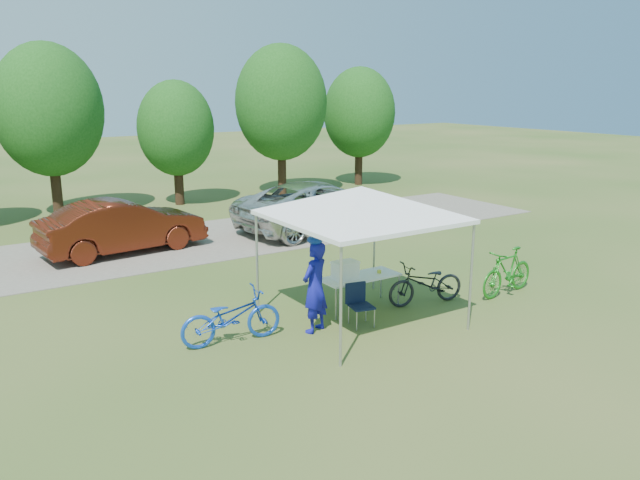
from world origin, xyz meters
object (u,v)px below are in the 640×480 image
object	(u,v)px
folding_chair	(359,301)
bike_dark	(426,283)
folding_table	(360,278)
cyclist	(315,287)
cooler	(345,270)
bike_green	(507,272)
bike_blue	(231,317)
sedan	(123,226)
minivan	(319,205)

from	to	relation	value
folding_chair	bike_dark	xyz separation A→B (m)	(1.92, 0.17, -0.02)
folding_table	cyclist	size ratio (longest dim) A/B	0.97
cyclist	bike_dark	world-z (taller)	cyclist
bike_dark	cooler	bearing A→B (deg)	-97.56
folding_table	bike_green	distance (m)	3.49
bike_green	bike_dark	size ratio (longest dim) A/B	0.99
bike_blue	bike_green	xyz separation A→B (m)	(6.38, -0.86, 0.04)
sedan	bike_dark	bearing A→B (deg)	-157.68
cyclist	bike_blue	world-z (taller)	cyclist
folding_table	bike_dark	bearing A→B (deg)	-23.04
sedan	cooler	bearing A→B (deg)	-166.98
cyclist	minivan	size ratio (longest dim) A/B	0.31
cooler	cyclist	bearing A→B (deg)	-152.43
cooler	bike_green	distance (m)	3.87
cyclist	bike_blue	distance (m)	1.67
bike_blue	bike_dark	world-z (taller)	bike_blue
cyclist	folding_table	bearing A→B (deg)	177.53
folding_table	folding_chair	bearing A→B (deg)	-127.54
folding_chair	cyclist	bearing A→B (deg)	-179.42
bike_green	bike_dark	distance (m)	2.04
folding_table	bike_dark	size ratio (longest dim) A/B	0.97
folding_chair	cyclist	world-z (taller)	cyclist
cooler	bike_green	bearing A→B (deg)	-16.15
bike_green	sedan	world-z (taller)	sedan
cooler	sedan	size ratio (longest dim) A/B	0.11
cooler	bike_blue	distance (m)	2.72
folding_chair	bike_blue	distance (m)	2.55
minivan	sedan	distance (m)	6.22
folding_table	cooler	size ratio (longest dim) A/B	3.31
bike_green	sedan	xyz separation A→B (m)	(-6.24, 8.32, 0.24)
bike_green	minivan	size ratio (longest dim) A/B	0.31
bike_green	minivan	world-z (taller)	minivan
bike_dark	sedan	xyz separation A→B (m)	(-4.26, 7.82, 0.30)
folding_table	bike_blue	xyz separation A→B (m)	(-3.06, -0.22, -0.17)
folding_table	cooler	world-z (taller)	cooler
bike_dark	minivan	xyz separation A→B (m)	(1.93, 7.26, 0.34)
folding_table	bike_green	xyz separation A→B (m)	(3.32, -1.07, -0.13)
folding_chair	folding_table	bearing A→B (deg)	63.45
folding_table	minivan	distance (m)	7.45
folding_chair	minivan	distance (m)	8.38
cyclist	bike_green	world-z (taller)	cyclist
folding_table	cooler	xyz separation A→B (m)	(-0.38, -0.00, 0.23)
bike_green	minivan	xyz separation A→B (m)	(-0.04, 7.76, 0.28)
folding_chair	bike_blue	xyz separation A→B (m)	(-2.49, 0.53, 0.00)
cooler	bike_green	xyz separation A→B (m)	(3.70, -1.07, -0.37)
bike_blue	folding_table	bearing A→B (deg)	-79.90
bike_green	cyclist	bearing A→B (deg)	-102.42
cyclist	bike_green	distance (m)	4.84
folding_table	bike_blue	size ratio (longest dim) A/B	0.91
folding_table	bike_blue	bearing A→B (deg)	-175.97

